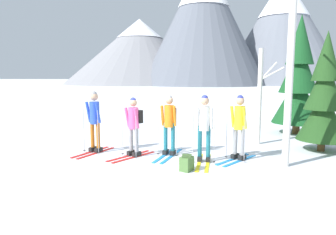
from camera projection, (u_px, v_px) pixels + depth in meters
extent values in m
plane|color=white|center=(163.00, 157.00, 8.59)|extent=(400.00, 400.00, 0.00)
cube|color=red|center=(96.00, 153.00, 9.05)|extent=(0.68, 1.47, 0.02)
cube|color=red|center=(91.00, 152.00, 9.16)|extent=(0.68, 1.47, 0.02)
cube|color=black|center=(99.00, 150.00, 9.13)|extent=(0.20, 0.28, 0.12)
cylinder|color=#B76019|center=(98.00, 134.00, 9.07)|extent=(0.11, 0.11, 0.85)
cube|color=black|center=(93.00, 149.00, 9.24)|extent=(0.20, 0.28, 0.12)
cylinder|color=#B76019|center=(92.00, 134.00, 9.17)|extent=(0.11, 0.11, 0.85)
cylinder|color=blue|center=(95.00, 113.00, 9.04)|extent=(0.28, 0.28, 0.64)
sphere|color=tan|center=(94.00, 97.00, 8.98)|extent=(0.23, 0.23, 0.23)
sphere|color=gray|center=(94.00, 94.00, 8.97)|extent=(0.17, 0.17, 0.17)
cylinder|color=blue|center=(98.00, 113.00, 8.90)|extent=(0.15, 0.22, 0.61)
cylinder|color=blue|center=(88.00, 112.00, 9.07)|extent=(0.15, 0.22, 0.61)
cylinder|color=#A5A5AD|center=(98.00, 133.00, 8.82)|extent=(0.02, 0.02, 1.28)
cylinder|color=black|center=(99.00, 153.00, 8.90)|extent=(0.07, 0.07, 0.01)
cylinder|color=#A5A5AD|center=(84.00, 131.00, 9.08)|extent=(0.02, 0.02, 1.28)
cylinder|color=black|center=(85.00, 150.00, 9.16)|extent=(0.07, 0.07, 0.01)
cube|color=red|center=(134.00, 157.00, 8.59)|extent=(0.95, 1.37, 0.02)
cube|color=red|center=(129.00, 156.00, 8.73)|extent=(0.95, 1.37, 0.02)
cube|color=black|center=(137.00, 154.00, 8.66)|extent=(0.24, 0.28, 0.12)
cylinder|color=gray|center=(136.00, 139.00, 8.60)|extent=(0.11, 0.11, 0.78)
cube|color=black|center=(131.00, 153.00, 8.80)|extent=(0.24, 0.28, 0.12)
cylinder|color=gray|center=(131.00, 138.00, 8.74)|extent=(0.11, 0.11, 0.78)
cylinder|color=#E55193|center=(133.00, 118.00, 8.60)|extent=(0.28, 0.28, 0.59)
sphere|color=tan|center=(133.00, 103.00, 8.54)|extent=(0.21, 0.21, 0.21)
sphere|color=#2D389E|center=(133.00, 100.00, 8.53)|extent=(0.16, 0.16, 0.16)
cylinder|color=#E55193|center=(136.00, 118.00, 8.43)|extent=(0.17, 0.21, 0.56)
cylinder|color=#E55193|center=(127.00, 117.00, 8.66)|extent=(0.17, 0.21, 0.56)
cylinder|color=#A5A5AD|center=(136.00, 138.00, 8.35)|extent=(0.02, 0.02, 1.17)
cylinder|color=black|center=(136.00, 157.00, 8.42)|extent=(0.07, 0.07, 0.01)
cylinder|color=#A5A5AD|center=(122.00, 135.00, 8.70)|extent=(0.02, 0.02, 1.17)
cylinder|color=black|center=(123.00, 154.00, 8.77)|extent=(0.07, 0.07, 0.01)
cube|color=black|center=(138.00, 116.00, 8.72)|extent=(0.31, 0.28, 0.36)
cube|color=#1E84D1|center=(172.00, 156.00, 8.73)|extent=(0.47, 1.68, 0.02)
cube|color=#1E84D1|center=(164.00, 155.00, 8.80)|extent=(0.47, 1.68, 0.02)
cube|color=black|center=(173.00, 153.00, 8.81)|extent=(0.17, 0.28, 0.12)
cylinder|color=#1E6B7A|center=(173.00, 137.00, 8.75)|extent=(0.11, 0.11, 0.81)
cube|color=black|center=(166.00, 152.00, 8.88)|extent=(0.17, 0.28, 0.12)
cylinder|color=#1E6B7A|center=(166.00, 137.00, 8.82)|extent=(0.11, 0.11, 0.81)
cylinder|color=orange|center=(169.00, 116.00, 8.71)|extent=(0.28, 0.28, 0.61)
sphere|color=tan|center=(169.00, 100.00, 8.65)|extent=(0.22, 0.22, 0.22)
sphere|color=gray|center=(169.00, 98.00, 8.64)|extent=(0.16, 0.16, 0.16)
cylinder|color=orange|center=(175.00, 116.00, 8.59)|extent=(0.12, 0.21, 0.58)
cylinder|color=orange|center=(162.00, 116.00, 8.71)|extent=(0.12, 0.21, 0.58)
cylinder|color=#A5A5AD|center=(176.00, 136.00, 8.52)|extent=(0.02, 0.02, 1.22)
cylinder|color=black|center=(176.00, 155.00, 8.59)|extent=(0.07, 0.07, 0.01)
cylinder|color=#A5A5AD|center=(158.00, 134.00, 8.70)|extent=(0.02, 0.02, 1.22)
cylinder|color=black|center=(158.00, 154.00, 8.77)|extent=(0.07, 0.07, 0.01)
cube|color=maroon|center=(171.00, 114.00, 8.86)|extent=(0.29, 0.21, 0.36)
cube|color=yellow|center=(208.00, 162.00, 8.06)|extent=(0.19, 1.73, 0.02)
cube|color=yellow|center=(199.00, 162.00, 8.10)|extent=(0.19, 1.73, 0.02)
cube|color=black|center=(208.00, 159.00, 8.15)|extent=(0.13, 0.27, 0.12)
cylinder|color=#1E6B7A|center=(208.00, 142.00, 8.09)|extent=(0.11, 0.11, 0.83)
cube|color=black|center=(200.00, 158.00, 8.18)|extent=(0.13, 0.27, 0.12)
cylinder|color=#1E6B7A|center=(200.00, 141.00, 8.12)|extent=(0.11, 0.11, 0.83)
cylinder|color=white|center=(204.00, 119.00, 8.03)|extent=(0.28, 0.28, 0.62)
sphere|color=tan|center=(205.00, 101.00, 7.96)|extent=(0.23, 0.23, 0.23)
sphere|color=#2D389E|center=(205.00, 98.00, 7.96)|extent=(0.17, 0.17, 0.17)
cylinder|color=white|center=(211.00, 118.00, 7.93)|extent=(0.09, 0.21, 0.59)
cylinder|color=white|center=(197.00, 118.00, 7.99)|extent=(0.09, 0.21, 0.59)
cylinder|color=#A5A5AD|center=(214.00, 140.00, 7.87)|extent=(0.02, 0.02, 1.25)
cylinder|color=black|center=(214.00, 162.00, 7.95)|extent=(0.07, 0.07, 0.01)
cylinder|color=#A5A5AD|center=(193.00, 139.00, 7.96)|extent=(0.02, 0.02, 1.25)
cylinder|color=black|center=(193.00, 161.00, 8.04)|extent=(0.07, 0.07, 0.01)
cube|color=#1E84D1|center=(240.00, 161.00, 8.23)|extent=(1.01, 1.30, 0.02)
cube|color=#1E84D1|center=(233.00, 159.00, 8.38)|extent=(1.01, 1.30, 0.02)
cube|color=black|center=(242.00, 157.00, 8.29)|extent=(0.24, 0.27, 0.12)
cylinder|color=gray|center=(243.00, 141.00, 8.23)|extent=(0.11, 0.11, 0.82)
cube|color=black|center=(235.00, 156.00, 8.44)|extent=(0.24, 0.27, 0.12)
cylinder|color=gray|center=(235.00, 140.00, 8.38)|extent=(0.11, 0.11, 0.82)
cylinder|color=yellow|center=(240.00, 118.00, 8.23)|extent=(0.28, 0.28, 0.62)
sphere|color=tan|center=(240.00, 101.00, 8.17)|extent=(0.22, 0.22, 0.22)
sphere|color=#2D389E|center=(240.00, 98.00, 8.16)|extent=(0.17, 0.17, 0.17)
cylinder|color=yellow|center=(245.00, 118.00, 8.06)|extent=(0.18, 0.21, 0.59)
cylinder|color=yellow|center=(233.00, 117.00, 8.31)|extent=(0.18, 0.21, 0.59)
cylinder|color=#A5A5AD|center=(245.00, 139.00, 7.98)|extent=(0.02, 0.02, 1.24)
cylinder|color=black|center=(244.00, 161.00, 8.06)|extent=(0.07, 0.07, 0.01)
cylinder|color=#A5A5AD|center=(227.00, 137.00, 8.35)|extent=(0.02, 0.02, 1.24)
cylinder|color=black|center=(226.00, 157.00, 8.43)|extent=(0.07, 0.07, 0.01)
cylinder|color=#51381E|center=(296.00, 123.00, 12.02)|extent=(0.27, 0.27, 0.87)
cone|color=#14471E|center=(297.00, 99.00, 11.90)|extent=(1.87, 1.87, 1.84)
cone|color=#14471E|center=(299.00, 68.00, 11.75)|extent=(1.43, 1.43, 1.84)
cone|color=#14471E|center=(301.00, 39.00, 11.61)|extent=(1.02, 1.02, 1.84)
cylinder|color=#51381E|center=(321.00, 140.00, 9.28)|extent=(0.21, 0.21, 0.68)
cone|color=#1E4219|center=(323.00, 116.00, 9.18)|extent=(1.46, 1.46, 1.44)
cone|color=#1E4219|center=(325.00, 85.00, 9.06)|extent=(1.12, 1.12, 1.44)
cone|color=#1E4219|center=(327.00, 56.00, 8.95)|extent=(0.80, 0.80, 1.44)
cylinder|color=silver|center=(259.00, 97.00, 10.11)|extent=(0.15, 0.15, 3.11)
cylinder|color=silver|center=(268.00, 71.00, 9.99)|extent=(0.55, 0.10, 0.62)
cylinder|color=silver|center=(272.00, 74.00, 9.93)|extent=(0.74, 0.14, 0.45)
cylinder|color=silver|center=(291.00, 56.00, 7.41)|extent=(0.17, 0.17, 5.40)
cube|color=#4C7238|center=(187.00, 164.00, 7.37)|extent=(0.36, 0.39, 0.34)
cube|color=#39562A|center=(187.00, 156.00, 7.35)|extent=(0.22, 0.28, 0.04)
cone|color=gray|center=(140.00, 52.00, 85.87)|extent=(41.24, 41.24, 17.63)
cone|color=white|center=(140.00, 29.00, 85.04)|extent=(12.72, 12.72, 5.18)
cone|color=slate|center=(203.00, 22.00, 74.19)|extent=(29.97, 29.97, 29.84)
cone|color=slate|center=(283.00, 31.00, 81.45)|extent=(32.79, 32.79, 27.77)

